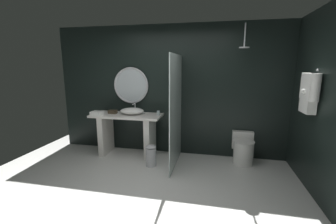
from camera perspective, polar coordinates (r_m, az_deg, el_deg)
ground_plane at (r=3.29m, az=-6.74°, el=-21.52°), size 5.76×5.76×0.00m
back_wall_panel at (r=4.63m, az=0.47°, el=5.38°), size 4.80×0.10×2.60m
side_wall_right at (r=3.69m, az=34.67°, el=1.80°), size 0.10×2.47×2.60m
vanity_counter at (r=4.66m, az=-10.25°, el=-4.51°), size 1.41×0.59×0.85m
vessel_sink at (r=4.57m, az=-9.10°, el=0.25°), size 0.48×0.39×0.20m
tumbler_cup at (r=4.42m, az=-2.45°, el=-0.26°), size 0.06×0.06×0.09m
tissue_box at (r=4.71m, az=-13.83°, el=0.04°), size 0.17×0.11×0.07m
round_wall_mirror at (r=4.76m, az=-9.36°, el=6.65°), size 0.75×0.04×0.75m
shower_glass_panel at (r=4.02m, az=2.01°, el=0.10°), size 0.02×1.14×1.99m
rain_shower_head at (r=4.17m, az=18.76°, el=15.94°), size 0.17×0.17×0.41m
hanging_bathrobe at (r=3.75m, az=32.15°, el=4.47°), size 0.20×0.49×0.62m
toilet at (r=4.52m, az=18.46°, el=-8.79°), size 0.39×0.55×0.56m
waste_bin at (r=4.19m, az=-4.35°, el=-10.92°), size 0.19×0.19×0.39m
folded_hand_towel at (r=4.64m, az=-17.55°, el=-0.30°), size 0.22×0.20×0.08m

